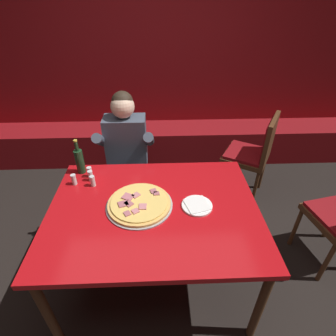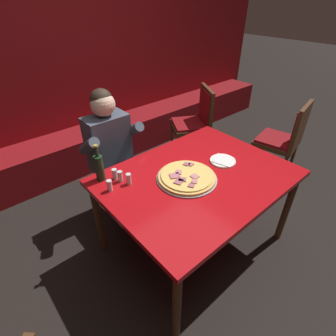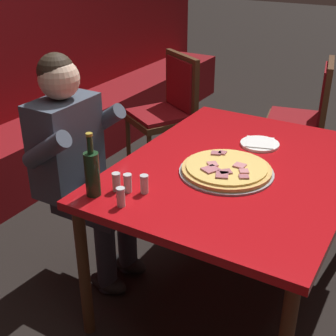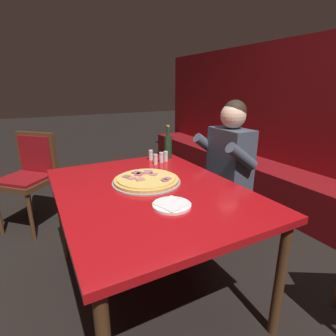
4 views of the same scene
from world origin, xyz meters
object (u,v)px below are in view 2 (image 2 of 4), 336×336
at_px(shaker_parmesan, 110,186).
at_px(shaker_oregano, 129,179).
at_px(dining_chair_by_booth, 196,120).
at_px(shaker_red_pepper_flakes, 120,177).
at_px(diner_seated_blue_shirt, 114,153).
at_px(main_dining_table, 197,182).
at_px(shaker_black_pepper, 115,175).
at_px(pizza, 187,177).
at_px(beer_bottle, 99,167).
at_px(dining_chair_near_right, 285,137).
at_px(plate_white_paper, 223,161).

xyz_separation_m(shaker_parmesan, shaker_oregano, (0.14, -0.02, 0.00)).
distance_m(shaker_parmesan, dining_chair_by_booth, 1.82).
relative_size(shaker_red_pepper_flakes, diner_seated_blue_shirt, 0.07).
distance_m(main_dining_table, diner_seated_blue_shirt, 0.84).
distance_m(shaker_black_pepper, dining_chair_by_booth, 1.69).
xyz_separation_m(pizza, diner_seated_blue_shirt, (-0.17, 0.77, -0.08)).
height_order(shaker_black_pepper, dining_chair_by_booth, dining_chair_by_booth).
xyz_separation_m(beer_bottle, dining_chair_near_right, (2.08, -0.40, -0.31)).
bearing_deg(plate_white_paper, shaker_oregano, 160.74).
distance_m(dining_chair_near_right, dining_chair_by_booth, 1.07).
distance_m(shaker_red_pepper_flakes, diner_seated_blue_shirt, 0.53).
xyz_separation_m(beer_bottle, shaker_black_pepper, (0.08, -0.07, -0.07)).
bearing_deg(beer_bottle, plate_white_paper, -26.92).
relative_size(main_dining_table, shaker_black_pepper, 16.59).
bearing_deg(shaker_parmesan, plate_white_paper, -17.70).
xyz_separation_m(pizza, shaker_parmesan, (-0.50, 0.26, 0.02)).
distance_m(beer_bottle, shaker_oregano, 0.23).
bearing_deg(diner_seated_blue_shirt, beer_bottle, -131.97).
distance_m(pizza, shaker_red_pepper_flakes, 0.49).
height_order(shaker_parmesan, shaker_oregano, same).
relative_size(shaker_black_pepper, shaker_red_pepper_flakes, 1.00).
bearing_deg(plate_white_paper, dining_chair_near_right, 2.40).
bearing_deg(plate_white_paper, dining_chair_by_booth, 53.53).
xyz_separation_m(shaker_parmesan, dining_chair_near_right, (2.10, -0.24, -0.24)).
relative_size(shaker_red_pepper_flakes, shaker_parmesan, 1.00).
height_order(shaker_red_pepper_flakes, dining_chair_by_booth, dining_chair_by_booth).
distance_m(plate_white_paper, shaker_black_pepper, 0.88).
bearing_deg(dining_chair_near_right, shaker_black_pepper, 170.63).
height_order(plate_white_paper, shaker_oregano, shaker_oregano).
xyz_separation_m(shaker_black_pepper, shaker_oregano, (0.05, -0.12, 0.00)).
xyz_separation_m(main_dining_table, pizza, (-0.10, 0.02, 0.09)).
height_order(shaker_black_pepper, shaker_parmesan, same).
bearing_deg(diner_seated_blue_shirt, shaker_parmesan, -123.21).
distance_m(pizza, shaker_parmesan, 0.57).
xyz_separation_m(shaker_red_pepper_flakes, dining_chair_by_booth, (1.53, 0.69, -0.22)).
height_order(pizza, plate_white_paper, pizza).
xyz_separation_m(pizza, shaker_black_pepper, (-0.40, 0.35, 0.02)).
height_order(pizza, shaker_oregano, shaker_oregano).
xyz_separation_m(shaker_oregano, diner_seated_blue_shirt, (0.19, 0.54, -0.10)).
bearing_deg(dining_chair_near_right, dining_chair_by_booth, 115.04).
height_order(main_dining_table, shaker_oregano, shaker_oregano).
relative_size(main_dining_table, diner_seated_blue_shirt, 1.12).
bearing_deg(shaker_oregano, dining_chair_near_right, -6.19).
xyz_separation_m(pizza, shaker_red_pepper_flakes, (-0.39, 0.30, 0.02)).
relative_size(plate_white_paper, beer_bottle, 0.72).
xyz_separation_m(shaker_black_pepper, shaker_parmesan, (-0.10, -0.09, 0.00)).
distance_m(diner_seated_blue_shirt, dining_chair_near_right, 1.92).
bearing_deg(dining_chair_by_booth, beer_bottle, -160.67).
relative_size(plate_white_paper, diner_seated_blue_shirt, 0.16).
height_order(plate_white_paper, shaker_black_pepper, shaker_black_pepper).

